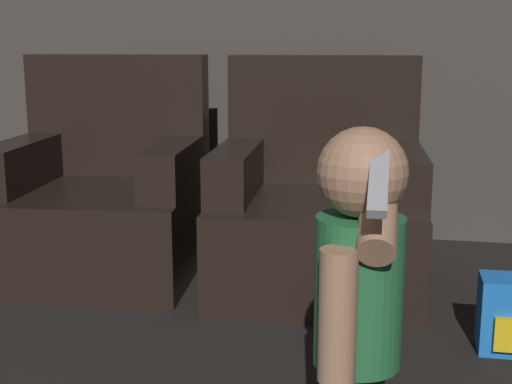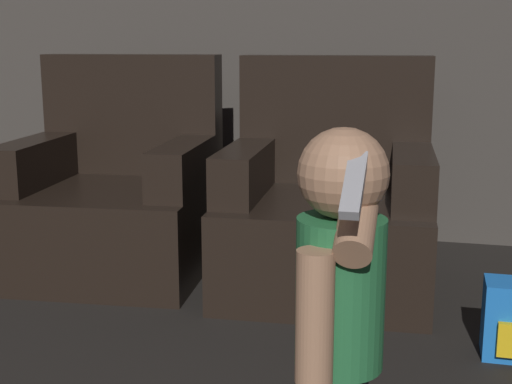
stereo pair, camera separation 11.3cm
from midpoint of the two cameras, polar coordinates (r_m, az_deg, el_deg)
armchair_left at (r=3.25m, az=-10.14°, el=-0.50°), size 0.90×0.90×0.95m
armchair_right at (r=3.00m, az=6.85°, el=-1.46°), size 0.88×0.88×0.95m
person_toddler at (r=1.50m, az=8.88°, el=-8.10°), size 0.19×0.33×0.85m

